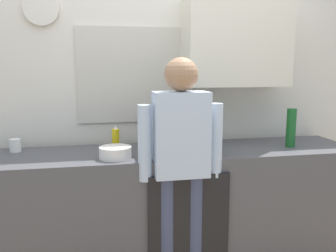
% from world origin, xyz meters
% --- Properties ---
extents(kitchen_counter, '(2.84, 0.64, 0.92)m').
position_xyz_m(kitchen_counter, '(0.00, 0.30, 0.46)').
color(kitchen_counter, '#4C4C51').
rests_on(kitchen_counter, ground_plane).
extents(dishwasher_panel, '(0.56, 0.02, 0.83)m').
position_xyz_m(dishwasher_panel, '(0.05, -0.03, 0.42)').
color(dishwasher_panel, black).
rests_on(dishwasher_panel, ground_plane).
extents(back_wall_assembly, '(4.44, 0.42, 2.60)m').
position_xyz_m(back_wall_assembly, '(0.07, 0.70, 1.36)').
color(back_wall_assembly, silver).
rests_on(back_wall_assembly, ground_plane).
extents(coffee_maker, '(0.20, 0.20, 0.33)m').
position_xyz_m(coffee_maker, '(-0.05, 0.30, 1.07)').
color(coffee_maker, black).
rests_on(coffee_maker, kitchen_counter).
extents(bottle_green_wine, '(0.07, 0.07, 0.30)m').
position_xyz_m(bottle_green_wine, '(0.94, 0.25, 1.07)').
color(bottle_green_wine, '#195923').
rests_on(bottle_green_wine, kitchen_counter).
extents(bottle_olive_oil, '(0.06, 0.06, 0.25)m').
position_xyz_m(bottle_olive_oil, '(0.26, 0.50, 1.05)').
color(bottle_olive_oil, olive).
rests_on(bottle_olive_oil, kitchen_counter).
extents(bottle_amber_beer, '(0.06, 0.06, 0.23)m').
position_xyz_m(bottle_amber_beer, '(0.06, 0.47, 1.04)').
color(bottle_amber_beer, brown).
rests_on(bottle_amber_beer, kitchen_counter).
extents(cup_white_mug, '(0.08, 0.08, 0.10)m').
position_xyz_m(cup_white_mug, '(-1.13, 0.48, 0.97)').
color(cup_white_mug, white).
rests_on(cup_white_mug, kitchen_counter).
extents(mixing_bowl, '(0.22, 0.22, 0.08)m').
position_xyz_m(mixing_bowl, '(-0.42, 0.15, 0.96)').
color(mixing_bowl, white).
rests_on(mixing_bowl, kitchen_counter).
extents(potted_plant, '(0.15, 0.15, 0.23)m').
position_xyz_m(potted_plant, '(0.23, 0.18, 1.05)').
color(potted_plant, '#9E5638').
rests_on(potted_plant, kitchen_counter).
extents(dish_soap, '(0.06, 0.06, 0.18)m').
position_xyz_m(dish_soap, '(-0.40, 0.45, 1.00)').
color(dish_soap, yellow).
rests_on(dish_soap, kitchen_counter).
extents(person_at_sink, '(0.57, 0.22, 1.60)m').
position_xyz_m(person_at_sink, '(0.00, 0.00, 0.95)').
color(person_at_sink, '#3F4766').
rests_on(person_at_sink, ground_plane).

